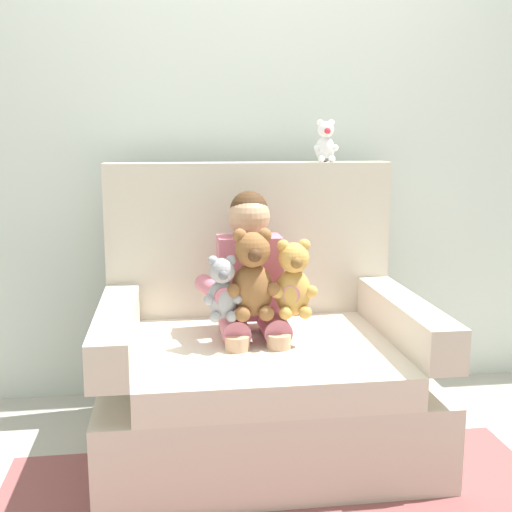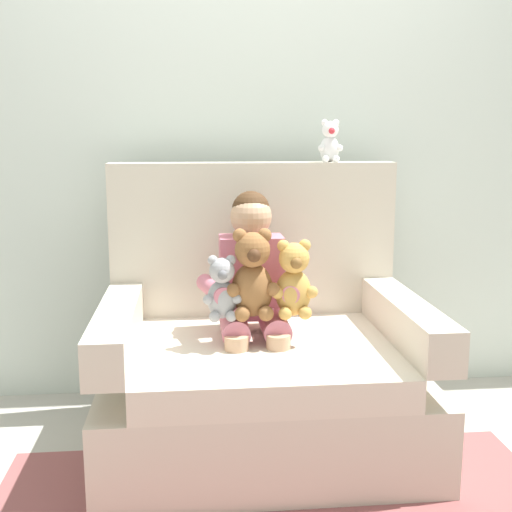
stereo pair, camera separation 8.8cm
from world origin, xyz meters
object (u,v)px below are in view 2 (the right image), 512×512
at_px(plush_brown, 252,277).
at_px(plush_honey, 294,281).
at_px(armchair, 261,363).
at_px(plush_white_on_backrest, 330,142).
at_px(seated_child, 253,284).
at_px(plush_grey, 222,290).

bearing_deg(plush_brown, plush_honey, 4.09).
xyz_separation_m(armchair, plush_white_on_backrest, (0.34, 0.35, 0.89)).
bearing_deg(plush_white_on_backrest, armchair, -137.96).
bearing_deg(plush_brown, armchair, 71.84).
xyz_separation_m(armchair, seated_child, (-0.03, 0.02, 0.33)).
relative_size(seated_child, plush_white_on_backrest, 4.39).
bearing_deg(seated_child, plush_honey, -40.08).
bearing_deg(plush_grey, armchair, 58.22).
relative_size(plush_honey, plush_white_on_backrest, 1.61).
relative_size(seated_child, plush_brown, 2.36).
bearing_deg(plush_brown, plush_white_on_backrest, 54.48).
height_order(armchair, plush_white_on_backrest, plush_white_on_backrest).
bearing_deg(seated_child, plush_brown, -92.86).
height_order(armchair, plush_brown, armchair).
xyz_separation_m(seated_child, plush_brown, (-0.01, -0.14, 0.06)).
distance_m(plush_honey, plush_white_on_backrest, 0.73).
bearing_deg(seated_child, plush_white_on_backrest, 44.13).
height_order(plush_grey, plush_white_on_backrest, plush_white_on_backrest).
xyz_separation_m(plush_honey, plush_white_on_backrest, (0.23, 0.47, 0.52)).
height_order(plush_brown, plush_white_on_backrest, plush_white_on_backrest).
bearing_deg(plush_honey, armchair, 142.41).
distance_m(plush_grey, plush_honey, 0.28).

